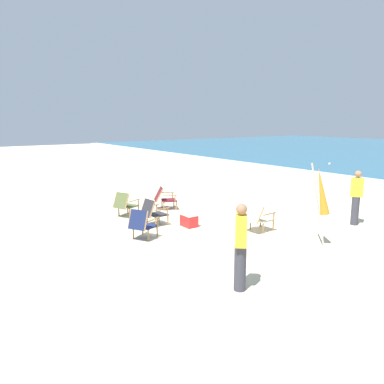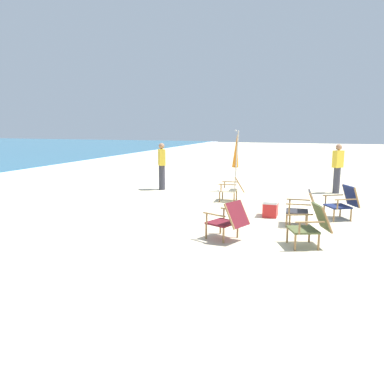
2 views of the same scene
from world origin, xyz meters
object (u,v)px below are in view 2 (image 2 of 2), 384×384
at_px(beach_chair_back_right, 344,202).
at_px(beach_chair_mid_center, 304,207).
at_px(person_near_chairs, 337,168).
at_px(person_by_waterline, 162,166).
at_px(beach_chair_front_left, 311,224).
at_px(cooler_box, 271,208).
at_px(beach_chair_back_left, 229,219).
at_px(umbrella_furled_orange, 236,151).
at_px(beach_chair_far_center, 234,187).

bearing_deg(beach_chair_back_right, beach_chair_mid_center, 137.31).
distance_m(beach_chair_mid_center, person_near_chairs, 4.74).
height_order(beach_chair_back_right, person_by_waterline, person_by_waterline).
bearing_deg(beach_chair_front_left, beach_chair_mid_center, 7.30).
xyz_separation_m(beach_chair_mid_center, cooler_box, (0.68, 0.82, -0.23)).
distance_m(beach_chair_back_left, umbrella_furled_orange, 5.73).
bearing_deg(cooler_box, beach_chair_back_right, -81.05).
distance_m(beach_chair_far_center, person_by_waterline, 3.11).
bearing_deg(beach_chair_back_left, beach_chair_back_right, -41.47).
height_order(beach_chair_back_left, cooler_box, beach_chair_back_left).
bearing_deg(beach_chair_far_center, beach_chair_front_left, -148.22).
bearing_deg(cooler_box, beach_chair_mid_center, -129.42).
bearing_deg(person_near_chairs, cooler_box, 157.24).
bearing_deg(person_near_chairs, beach_chair_front_left, 173.90).
xyz_separation_m(beach_chair_back_right, beach_chair_front_left, (-2.41, 0.68, -0.00)).
height_order(beach_chair_mid_center, cooler_box, beach_chair_mid_center).
xyz_separation_m(beach_chair_back_left, umbrella_furled_orange, (5.55, 1.07, 0.94)).
bearing_deg(cooler_box, umbrella_furled_orange, 25.97).
relative_size(beach_chair_front_left, cooler_box, 1.78).
relative_size(beach_chair_back_right, umbrella_furled_orange, 0.41).
bearing_deg(person_by_waterline, beach_chair_back_right, -113.02).
height_order(person_by_waterline, cooler_box, person_by_waterline).
bearing_deg(beach_chair_mid_center, umbrella_furled_orange, 31.44).
distance_m(umbrella_furled_orange, person_near_chairs, 3.38).
relative_size(beach_chair_back_left, person_near_chairs, 0.56).
bearing_deg(beach_chair_far_center, beach_chair_back_left, -169.02).
xyz_separation_m(beach_chair_front_left, umbrella_furled_orange, (5.44, 2.62, 0.94)).
bearing_deg(beach_chair_mid_center, beach_chair_far_center, 43.37).
relative_size(beach_chair_far_center, beach_chair_mid_center, 1.00).
distance_m(beach_chair_mid_center, beach_chair_front_left, 1.48).
distance_m(beach_chair_far_center, person_near_chairs, 3.83).
bearing_deg(beach_chair_mid_center, person_near_chairs, -10.27).
bearing_deg(beach_chair_far_center, beach_chair_mid_center, -136.63).
bearing_deg(beach_chair_back_right, beach_chair_far_center, 66.74).
distance_m(umbrella_furled_orange, person_by_waterline, 2.63).
relative_size(beach_chair_mid_center, cooler_box, 1.65).
relative_size(beach_chair_mid_center, person_near_chairs, 0.50).
height_order(beach_chair_far_center, person_by_waterline, person_by_waterline).
xyz_separation_m(umbrella_furled_orange, cooler_box, (-3.29, -1.60, -1.17)).
height_order(beach_chair_back_right, umbrella_furled_orange, umbrella_furled_orange).
relative_size(beach_chair_mid_center, beach_chair_front_left, 0.93).
bearing_deg(person_near_chairs, beach_chair_far_center, 129.57).
relative_size(beach_chair_front_left, person_near_chairs, 0.54).
bearing_deg(person_near_chairs, beach_chair_back_right, -179.55).
distance_m(beach_chair_front_left, person_by_waterline, 7.09).
bearing_deg(beach_chair_back_left, beach_chair_far_center, 10.98).
relative_size(beach_chair_back_left, umbrella_furled_orange, 0.43).
bearing_deg(beach_chair_far_center, cooler_box, -140.47).
relative_size(person_by_waterline, cooler_box, 3.33).
xyz_separation_m(beach_chair_front_left, cooler_box, (2.14, 1.01, -0.23)).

